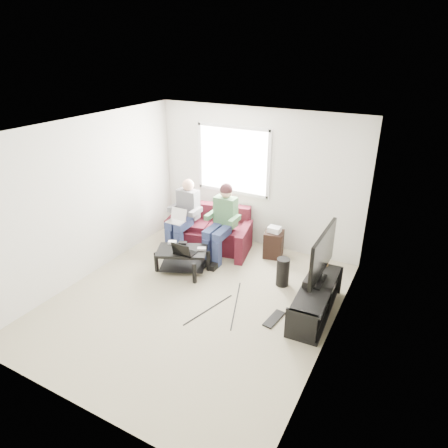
{
  "coord_description": "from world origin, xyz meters",
  "views": [
    {
      "loc": [
        2.8,
        -4.26,
        3.59
      ],
      "look_at": [
        0.18,
        0.6,
        1.09
      ],
      "focal_mm": 32.0,
      "sensor_mm": 36.0,
      "label": 1
    }
  ],
  "objects_px": {
    "tv": "(322,254)",
    "end_table": "(274,243)",
    "coffee_table": "(182,255)",
    "sofa": "(210,232)",
    "subwoofer": "(283,272)",
    "tv_stand": "(315,301)"
  },
  "relations": [
    {
      "from": "sofa",
      "to": "end_table",
      "type": "height_order",
      "value": "sofa"
    },
    {
      "from": "tv",
      "to": "subwoofer",
      "type": "bearing_deg",
      "value": 150.14
    },
    {
      "from": "tv_stand",
      "to": "tv",
      "type": "xyz_separation_m",
      "value": [
        -0.0,
        0.1,
        0.72
      ]
    },
    {
      "from": "sofa",
      "to": "tv_stand",
      "type": "bearing_deg",
      "value": -25.3
    },
    {
      "from": "coffee_table",
      "to": "end_table",
      "type": "distance_m",
      "value": 1.7
    },
    {
      "from": "tv_stand",
      "to": "end_table",
      "type": "distance_m",
      "value": 1.77
    },
    {
      "from": "tv",
      "to": "end_table",
      "type": "distance_m",
      "value": 1.81
    },
    {
      "from": "tv",
      "to": "tv_stand",
      "type": "bearing_deg",
      "value": -88.53
    },
    {
      "from": "coffee_table",
      "to": "end_table",
      "type": "bearing_deg",
      "value": 46.29
    },
    {
      "from": "tv_stand",
      "to": "end_table",
      "type": "height_order",
      "value": "end_table"
    },
    {
      "from": "sofa",
      "to": "coffee_table",
      "type": "height_order",
      "value": "sofa"
    },
    {
      "from": "tv_stand",
      "to": "subwoofer",
      "type": "relative_size",
      "value": 2.99
    },
    {
      "from": "coffee_table",
      "to": "tv_stand",
      "type": "height_order",
      "value": "tv_stand"
    },
    {
      "from": "subwoofer",
      "to": "end_table",
      "type": "relative_size",
      "value": 0.8
    },
    {
      "from": "sofa",
      "to": "tv",
      "type": "relative_size",
      "value": 1.64
    },
    {
      "from": "subwoofer",
      "to": "coffee_table",
      "type": "bearing_deg",
      "value": -166.26
    },
    {
      "from": "coffee_table",
      "to": "sofa",
      "type": "bearing_deg",
      "value": 93.45
    },
    {
      "from": "tv_stand",
      "to": "subwoofer",
      "type": "xyz_separation_m",
      "value": [
        -0.69,
        0.49,
        0.03
      ]
    },
    {
      "from": "tv",
      "to": "subwoofer",
      "type": "relative_size",
      "value": 2.31
    },
    {
      "from": "sofa",
      "to": "end_table",
      "type": "xyz_separation_m",
      "value": [
        1.24,
        0.17,
        -0.03
      ]
    },
    {
      "from": "end_table",
      "to": "tv_stand",
      "type": "bearing_deg",
      "value": -48.22
    },
    {
      "from": "subwoofer",
      "to": "end_table",
      "type": "height_order",
      "value": "end_table"
    }
  ]
}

